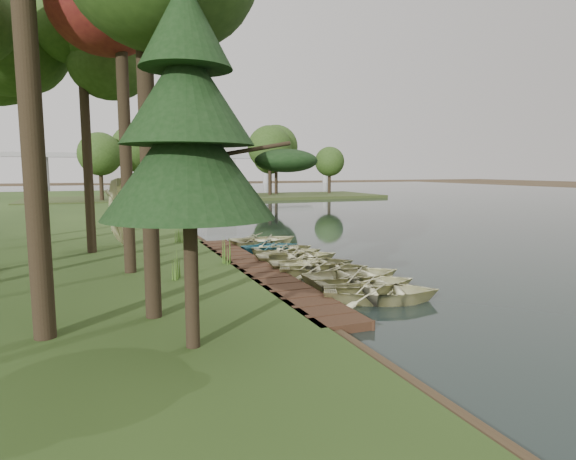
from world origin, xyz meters
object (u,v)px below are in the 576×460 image
object	(u,v)px
rowboat_1	(367,282)
pine_tree	(187,124)
rowboat_2	(354,273)
rowboat_0	(381,289)
stored_rowboat	(122,238)
boardwalk	(256,271)

from	to	relation	value
rowboat_1	pine_tree	bearing A→B (deg)	124.13
rowboat_2	rowboat_1	bearing A→B (deg)	172.95
rowboat_0	pine_tree	world-z (taller)	pine_tree
rowboat_1	pine_tree	distance (m)	9.11
stored_rowboat	boardwalk	bearing A→B (deg)	-124.62
rowboat_2	stored_rowboat	world-z (taller)	stored_rowboat
rowboat_0	boardwalk	bearing A→B (deg)	47.19
rowboat_1	pine_tree	size ratio (longest dim) A/B	0.45
stored_rowboat	rowboat_1	bearing A→B (deg)	-124.43
rowboat_0	stored_rowboat	distance (m)	15.62
rowboat_1	rowboat_2	distance (m)	1.28
rowboat_0	rowboat_1	size ratio (longest dim) A/B	1.05
rowboat_1	stored_rowboat	distance (m)	14.69
boardwalk	rowboat_1	distance (m)	5.18
rowboat_2	pine_tree	bearing A→B (deg)	126.28
boardwalk	stored_rowboat	xyz separation A→B (m)	(-4.89, 8.16, 0.52)
boardwalk	pine_tree	bearing A→B (deg)	-116.78
rowboat_2	pine_tree	world-z (taller)	pine_tree
rowboat_0	stored_rowboat	world-z (taller)	stored_rowboat
rowboat_0	pine_tree	size ratio (longest dim) A/B	0.47
boardwalk	rowboat_1	bearing A→B (deg)	-58.57
pine_tree	stored_rowboat	bearing A→B (deg)	92.85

